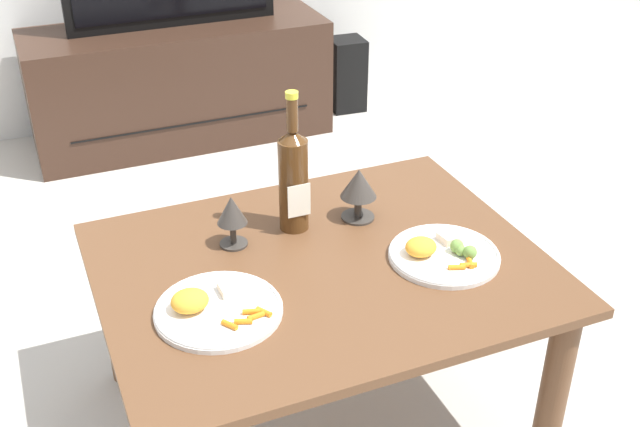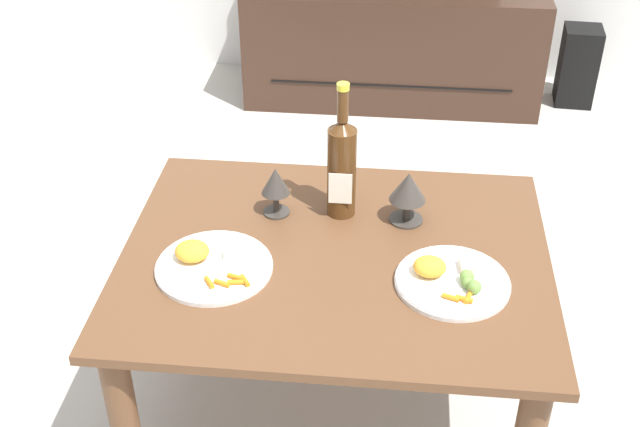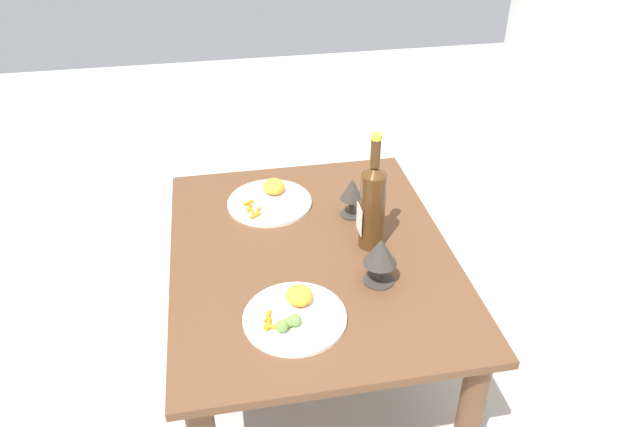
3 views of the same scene
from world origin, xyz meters
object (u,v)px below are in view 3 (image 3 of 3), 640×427
object	(u,v)px
dinner_plate_left	(271,200)
wine_bottle	(373,204)
goblet_right	(380,254)
dinner_plate_right	(296,315)
goblet_left	(352,191)
dining_table	(311,273)

from	to	relation	value
dinner_plate_left	wine_bottle	bearing A→B (deg)	43.04
wine_bottle	goblet_right	size ratio (longest dim) A/B	2.61
dinner_plate_left	dinner_plate_right	xyz separation A→B (m)	(0.57, -0.00, 0.00)
goblet_left	dinner_plate_right	world-z (taller)	goblet_left
dining_table	goblet_right	size ratio (longest dim) A/B	7.38
dining_table	goblet_left	size ratio (longest dim) A/B	7.74
wine_bottle	dining_table	bearing A→B (deg)	-90.35
dining_table	goblet_right	distance (m)	0.30
dining_table	wine_bottle	size ratio (longest dim) A/B	2.83
goblet_right	dinner_plate_right	bearing A→B (deg)	-66.77
dining_table	goblet_left	bearing A→B (deg)	136.20
goblet_left	dinner_plate_left	distance (m)	0.29
goblet_right	dinner_plate_left	world-z (taller)	goblet_right
dining_table	dinner_plate_left	world-z (taller)	dinner_plate_left
wine_bottle	dinner_plate_left	world-z (taller)	wine_bottle
dinner_plate_left	dining_table	bearing A→B (deg)	16.98
dining_table	goblet_left	distance (m)	0.30
dining_table	dinner_plate_left	bearing A→B (deg)	-163.02
dinner_plate_right	wine_bottle	bearing A→B (deg)	135.63
dining_table	wine_bottle	distance (m)	0.30
wine_bottle	goblet_left	world-z (taller)	wine_bottle
wine_bottle	goblet_left	xyz separation A→B (m)	(-0.17, -0.02, -0.06)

